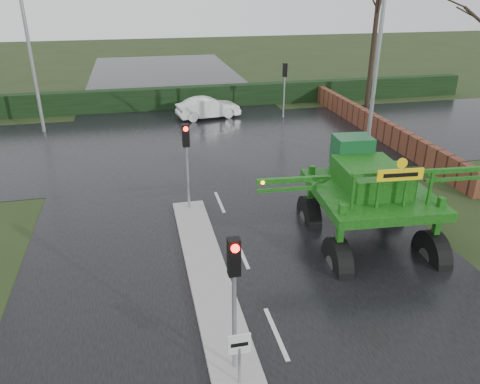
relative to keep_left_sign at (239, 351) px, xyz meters
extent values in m
plane|color=black|center=(1.30, 1.50, -1.06)|extent=(140.00, 140.00, 0.00)
cube|color=black|center=(1.30, 11.50, -1.05)|extent=(14.00, 80.00, 0.02)
cube|color=black|center=(1.30, 17.50, -1.05)|extent=(80.00, 12.00, 0.02)
cube|color=gray|center=(0.00, 4.50, -0.97)|extent=(1.20, 10.00, 0.16)
cube|color=black|center=(1.30, 25.50, -0.31)|extent=(44.00, 0.90, 1.50)
cube|color=#592D1E|center=(11.80, 17.50, -0.46)|extent=(0.40, 20.00, 1.20)
cylinder|color=gray|center=(0.00, 0.00, -0.41)|extent=(0.07, 0.07, 1.00)
cube|color=silver|center=(0.00, 0.00, 0.19)|extent=(0.50, 0.04, 0.50)
cube|color=black|center=(0.00, -0.02, 0.19)|extent=(0.38, 0.01, 0.10)
cylinder|color=gray|center=(0.00, 0.50, 0.69)|extent=(0.10, 0.10, 3.50)
cube|color=black|center=(0.00, 0.50, 2.04)|extent=(0.26, 0.22, 0.85)
sphere|color=#FF0C07|center=(0.00, 0.37, 2.32)|extent=(0.18, 0.18, 0.18)
cylinder|color=gray|center=(0.00, 9.00, 0.69)|extent=(0.10, 0.10, 3.50)
cube|color=black|center=(0.00, 9.00, 2.04)|extent=(0.26, 0.22, 0.85)
sphere|color=#FF0C07|center=(0.00, 8.87, 2.32)|extent=(0.18, 0.18, 0.18)
cylinder|color=gray|center=(7.80, 21.50, 0.69)|extent=(0.10, 0.10, 3.50)
cube|color=black|center=(7.80, 21.50, 2.04)|extent=(0.26, 0.22, 0.85)
sphere|color=#FF0C07|center=(7.80, 21.63, 2.32)|extent=(0.18, 0.18, 0.18)
cylinder|color=gray|center=(9.80, 13.50, 3.94)|extent=(0.20, 0.20, 10.00)
cylinder|color=gray|center=(-7.20, 21.50, 3.94)|extent=(0.20, 0.20, 10.00)
cylinder|color=black|center=(14.30, 22.50, 3.94)|extent=(0.32, 0.32, 10.00)
cylinder|color=black|center=(2.63, 5.87, -0.17)|extent=(0.62, 1.82, 1.78)
cylinder|color=#595B56|center=(2.63, 5.87, -0.17)|extent=(0.57, 0.66, 0.62)
cube|color=#103F0B|center=(2.63, 5.87, 0.95)|extent=(0.21, 0.21, 2.05)
cylinder|color=black|center=(5.84, 5.63, -0.17)|extent=(0.62, 1.82, 1.78)
cylinder|color=#595B56|center=(5.84, 5.63, -0.17)|extent=(0.57, 0.66, 0.62)
cube|color=#103F0B|center=(5.84, 5.63, 0.95)|extent=(0.21, 0.21, 2.05)
cylinder|color=black|center=(2.40, 2.66, -0.17)|extent=(0.62, 1.82, 1.78)
cylinder|color=#595B56|center=(2.40, 2.66, -0.17)|extent=(0.57, 0.66, 0.62)
cube|color=#103F0B|center=(2.40, 2.66, 0.95)|extent=(0.21, 0.21, 2.05)
cylinder|color=black|center=(5.60, 2.43, -0.17)|extent=(0.62, 1.82, 1.78)
cylinder|color=#595B56|center=(5.60, 2.43, -0.17)|extent=(0.57, 0.66, 0.62)
cube|color=#103F0B|center=(5.60, 2.43, 0.95)|extent=(0.21, 0.21, 2.05)
cube|color=#103F0B|center=(4.12, 4.15, 1.53)|extent=(4.05, 4.55, 0.31)
cube|color=#103F0B|center=(4.13, 4.33, 2.02)|extent=(2.15, 2.81, 0.80)
cube|color=#114B23|center=(4.26, 6.11, 2.33)|extent=(1.41, 1.17, 1.16)
cube|color=#103F0B|center=(4.01, 2.72, 2.82)|extent=(2.68, 0.30, 0.11)
cube|color=#103F0B|center=(1.24, 4.00, 2.33)|extent=(2.33, 0.33, 0.16)
sphere|color=orange|center=(0.26, 3.99, 2.33)|extent=(0.12, 0.12, 0.12)
cube|color=#103F0B|center=(6.94, 3.58, 2.33)|extent=(2.33, 0.33, 0.16)
sphere|color=orange|center=(7.91, 3.42, 2.33)|extent=(0.12, 0.12, 0.12)
cube|color=yellow|center=(3.99, 2.37, 2.91)|extent=(1.43, 0.16, 0.36)
cube|color=black|center=(3.99, 2.37, 2.91)|extent=(1.07, 0.09, 0.12)
cylinder|color=yellow|center=(3.99, 2.37, 3.27)|extent=(0.32, 0.06, 0.32)
imported|color=white|center=(2.92, 22.40, -1.06)|extent=(4.30, 2.11, 1.36)
camera|label=1|loc=(-1.67, -7.49, 7.19)|focal=35.00mm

